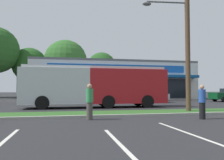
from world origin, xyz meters
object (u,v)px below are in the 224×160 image
(car_5, at_px, (78,96))
(pedestrian_near_bench, at_px, (90,102))
(car_0, at_px, (148,96))
(pedestrian_by_pole, at_px, (202,102))
(utility_pole, at_px, (185,31))
(city_bus, at_px, (95,85))

(car_5, distance_m, pedestrian_near_bench, 12.67)
(car_0, relative_size, pedestrian_by_pole, 2.63)
(utility_pole, height_order, pedestrian_by_pole, utility_pole)
(car_5, xyz_separation_m, pedestrian_near_bench, (-0.13, -12.67, 0.12))
(car_5, bearing_deg, car_0, -179.41)
(pedestrian_near_bench, bearing_deg, utility_pole, 130.21)
(city_bus, distance_m, car_0, 8.65)
(utility_pole, xyz_separation_m, pedestrian_near_bench, (-6.21, -1.98, -4.28))
(city_bus, height_order, pedestrian_near_bench, city_bus)
(city_bus, distance_m, car_5, 5.65)
(city_bus, bearing_deg, pedestrian_by_pole, 117.26)
(city_bus, bearing_deg, pedestrian_near_bench, 80.27)
(pedestrian_near_bench, height_order, pedestrian_by_pole, pedestrian_near_bench)
(utility_pole, height_order, city_bus, utility_pole)
(utility_pole, relative_size, pedestrian_by_pole, 5.74)
(city_bus, xyz_separation_m, pedestrian_by_pole, (4.21, -8.11, -0.92))
(pedestrian_near_bench, bearing_deg, city_bus, -167.02)
(car_0, bearing_deg, city_bus, 40.00)
(utility_pole, bearing_deg, car_5, 119.65)
(city_bus, xyz_separation_m, car_5, (-1.08, 5.45, -1.02))
(car_0, xyz_separation_m, car_5, (-7.67, -0.08, -0.01))
(utility_pole, height_order, pedestrian_near_bench, utility_pole)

